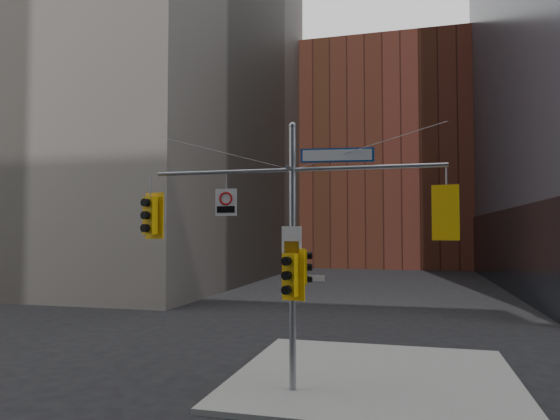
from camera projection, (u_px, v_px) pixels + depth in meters
The scene contains 12 objects.
sidewalk_corner at pixel (375, 377), 14.61m from camera, with size 8.00×8.00×0.15m, color gray.
brick_midrise at pixel (387, 161), 67.91m from camera, with size 26.00×20.00×28.00m, color brown.
signal_assembly at pixel (293, 228), 13.37m from camera, with size 8.00×0.80×7.30m.
traffic_light_west_arm at pixel (150, 216), 14.48m from camera, with size 0.64×0.58×1.36m.
traffic_light_east_arm at pixel (447, 213), 12.39m from camera, with size 0.65×0.59×1.37m.
traffic_light_pole_side at pixel (304, 267), 13.26m from camera, with size 0.40×0.34×0.92m.
traffic_light_pole_front at pixel (290, 275), 13.06m from camera, with size 0.65×0.60×1.38m.
street_sign_blade at pixel (337, 155), 13.15m from camera, with size 1.93×0.28×0.38m.
regulatory_sign_arm at pixel (226, 201), 13.87m from camera, with size 0.61×0.11×0.76m.
regulatory_sign_pole at pixel (292, 240), 13.25m from camera, with size 0.55×0.08×0.72m.
street_blade_ew at pixel (309, 278), 13.21m from camera, with size 0.82×0.06×0.16m.
street_blade_ns at pixel (296, 287), 13.74m from camera, with size 0.13×0.73×0.15m.
Camera 1 is at (3.08, -11.03, 4.32)m, focal length 32.00 mm.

